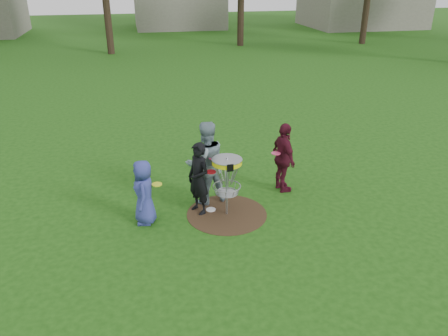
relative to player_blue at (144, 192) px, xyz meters
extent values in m
plane|color=#19470F|center=(1.78, -0.05, -0.72)|extent=(100.00, 100.00, 0.00)
cylinder|color=#47331E|center=(1.78, -0.05, -0.71)|extent=(1.80, 1.80, 0.01)
imported|color=#333B8E|center=(0.00, 0.00, 0.00)|extent=(0.51, 0.73, 1.43)
imported|color=black|center=(1.20, 0.19, 0.11)|extent=(0.64, 0.72, 1.65)
imported|color=#7B939F|center=(1.44, 0.66, 0.27)|extent=(1.11, 0.97, 1.97)
imported|color=#4E1221|center=(3.37, 0.81, 0.15)|extent=(0.55, 1.06, 1.73)
cylinder|color=white|center=(1.46, 0.20, -0.71)|extent=(0.22, 0.22, 0.02)
cylinder|color=#9EA0A5|center=(1.78, -0.05, -0.03)|extent=(0.05, 0.05, 1.38)
cylinder|color=yellow|center=(1.78, -0.05, 0.56)|extent=(0.64, 0.64, 0.10)
cylinder|color=#9EA0A5|center=(1.78, -0.05, 0.62)|extent=(0.66, 0.66, 0.01)
cube|color=black|center=(1.78, -0.37, 0.56)|extent=(0.14, 0.02, 0.16)
torus|color=#9EA0A5|center=(1.78, -0.05, -0.02)|extent=(0.62, 0.62, 0.02)
torus|color=#9EA0A5|center=(1.78, -0.05, -0.18)|extent=(0.50, 0.50, 0.02)
cylinder|color=#9EA0A5|center=(1.78, -0.05, -0.19)|extent=(0.44, 0.44, 0.01)
cylinder|color=#DBEE1A|center=(0.28, -0.01, 0.16)|extent=(0.22, 0.22, 0.02)
cylinder|color=red|center=(1.46, 0.08, 0.30)|extent=(0.22, 0.22, 0.02)
cylinder|color=#F8417A|center=(1.56, 0.41, 0.49)|extent=(0.22, 0.22, 0.02)
cylinder|color=#DC396A|center=(3.12, 0.68, 0.35)|extent=(0.22, 0.22, 0.02)
cylinder|color=#38281C|center=(-1.22, 21.45, 1.59)|extent=(0.46, 0.46, 4.62)
cylinder|color=#38281C|center=(7.78, 22.95, 1.17)|extent=(0.46, 0.46, 3.78)
cylinder|color=#38281C|center=(16.78, 21.95, 1.38)|extent=(0.46, 0.46, 4.20)
camera|label=1|loc=(-0.03, -8.32, 4.28)|focal=35.00mm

